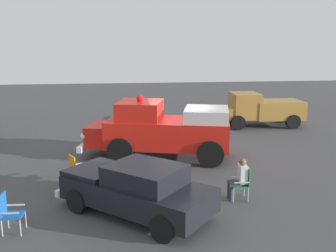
{
  "coord_description": "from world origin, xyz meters",
  "views": [
    {
      "loc": [
        2.43,
        15.41,
        4.62
      ],
      "look_at": [
        0.56,
        0.51,
        1.34
      ],
      "focal_mm": 40.49,
      "sensor_mm": 36.0,
      "label": 1
    }
  ],
  "objects_px": {
    "classic_hot_rod": "(136,188)",
    "lawn_chair_near_truck": "(243,181)",
    "lawn_chair_spare": "(76,168)",
    "spectator_seated": "(239,177)",
    "lawn_chair_by_car": "(8,210)",
    "parked_pickup": "(260,109)",
    "vintage_fire_truck": "(162,129)"
  },
  "relations": [
    {
      "from": "lawn_chair_near_truck",
      "to": "lawn_chair_spare",
      "type": "xyz_separation_m",
      "value": [
        5.14,
        -1.87,
        0.0
      ]
    },
    {
      "from": "lawn_chair_spare",
      "to": "vintage_fire_truck",
      "type": "bearing_deg",
      "value": -139.74
    },
    {
      "from": "vintage_fire_truck",
      "to": "lawn_chair_near_truck",
      "type": "relative_size",
      "value": 6.18
    },
    {
      "from": "classic_hot_rod",
      "to": "lawn_chair_spare",
      "type": "relative_size",
      "value": 4.41
    },
    {
      "from": "parked_pickup",
      "to": "lawn_chair_by_car",
      "type": "xyz_separation_m",
      "value": [
        10.65,
        11.24,
        -0.4
      ]
    },
    {
      "from": "parked_pickup",
      "to": "spectator_seated",
      "type": "xyz_separation_m",
      "value": [
        4.34,
        9.96,
        -0.29
      ]
    },
    {
      "from": "parked_pickup",
      "to": "lawn_chair_near_truck",
      "type": "bearing_deg",
      "value": 67.09
    },
    {
      "from": "classic_hot_rod",
      "to": "lawn_chair_by_car",
      "type": "bearing_deg",
      "value": 11.76
    },
    {
      "from": "parked_pickup",
      "to": "lawn_chair_by_car",
      "type": "relative_size",
      "value": 4.77
    },
    {
      "from": "classic_hot_rod",
      "to": "lawn_chair_near_truck",
      "type": "height_order",
      "value": "classic_hot_rod"
    },
    {
      "from": "lawn_chair_spare",
      "to": "lawn_chair_by_car",
      "type": "bearing_deg",
      "value": 67.57
    },
    {
      "from": "lawn_chair_by_car",
      "to": "spectator_seated",
      "type": "xyz_separation_m",
      "value": [
        -6.3,
        -1.28,
        0.11
      ]
    },
    {
      "from": "classic_hot_rod",
      "to": "lawn_chair_by_car",
      "type": "height_order",
      "value": "classic_hot_rod"
    },
    {
      "from": "classic_hot_rod",
      "to": "lawn_chair_spare",
      "type": "bearing_deg",
      "value": -52.83
    },
    {
      "from": "vintage_fire_truck",
      "to": "spectator_seated",
      "type": "bearing_deg",
      "value": 111.68
    },
    {
      "from": "lawn_chair_by_car",
      "to": "vintage_fire_truck",
      "type": "bearing_deg",
      "value": -127.51
    },
    {
      "from": "classic_hot_rod",
      "to": "lawn_chair_near_truck",
      "type": "relative_size",
      "value": 4.41
    },
    {
      "from": "parked_pickup",
      "to": "spectator_seated",
      "type": "height_order",
      "value": "parked_pickup"
    },
    {
      "from": "vintage_fire_truck",
      "to": "lawn_chair_spare",
      "type": "height_order",
      "value": "vintage_fire_truck"
    },
    {
      "from": "lawn_chair_spare",
      "to": "spectator_seated",
      "type": "relative_size",
      "value": 0.79
    },
    {
      "from": "classic_hot_rod",
      "to": "parked_pickup",
      "type": "xyz_separation_m",
      "value": [
        -7.46,
        -10.58,
        0.24
      ]
    },
    {
      "from": "lawn_chair_spare",
      "to": "spectator_seated",
      "type": "bearing_deg",
      "value": 159.56
    },
    {
      "from": "classic_hot_rod",
      "to": "spectator_seated",
      "type": "xyz_separation_m",
      "value": [
        -3.12,
        -0.62,
        -0.05
      ]
    },
    {
      "from": "lawn_chair_by_car",
      "to": "parked_pickup",
      "type": "bearing_deg",
      "value": -133.44
    },
    {
      "from": "vintage_fire_truck",
      "to": "lawn_chair_by_car",
      "type": "height_order",
      "value": "vintage_fire_truck"
    },
    {
      "from": "lawn_chair_by_car",
      "to": "spectator_seated",
      "type": "relative_size",
      "value": 0.79
    },
    {
      "from": "vintage_fire_truck",
      "to": "parked_pickup",
      "type": "distance_m",
      "value": 8.19
    },
    {
      "from": "lawn_chair_near_truck",
      "to": "lawn_chair_by_car",
      "type": "distance_m",
      "value": 6.56
    },
    {
      "from": "spectator_seated",
      "to": "lawn_chair_near_truck",
      "type": "bearing_deg",
      "value": 176.69
    },
    {
      "from": "vintage_fire_truck",
      "to": "classic_hot_rod",
      "type": "distance_m",
      "value": 5.37
    },
    {
      "from": "vintage_fire_truck",
      "to": "lawn_chair_near_truck",
      "type": "bearing_deg",
      "value": 113.05
    },
    {
      "from": "classic_hot_rod",
      "to": "vintage_fire_truck",
      "type": "bearing_deg",
      "value": -104.13
    }
  ]
}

